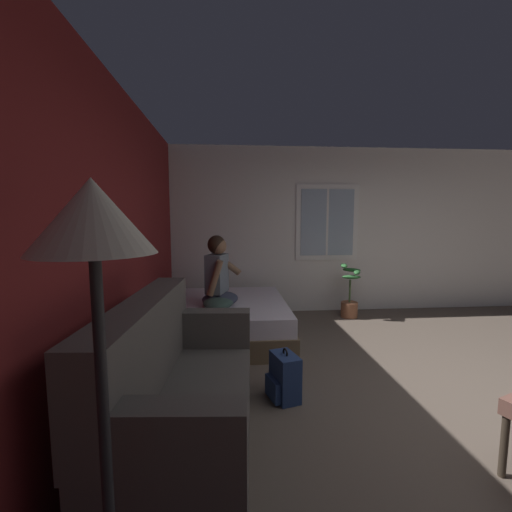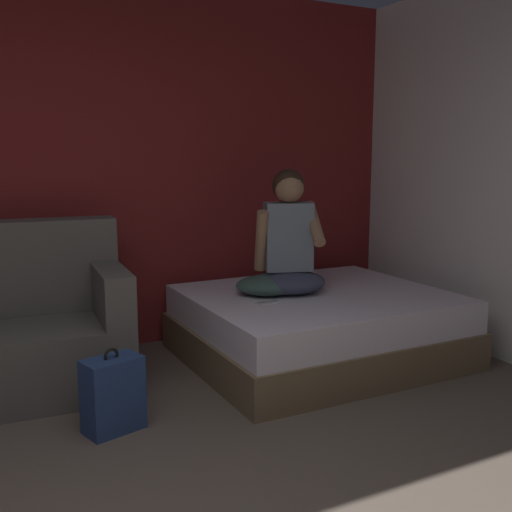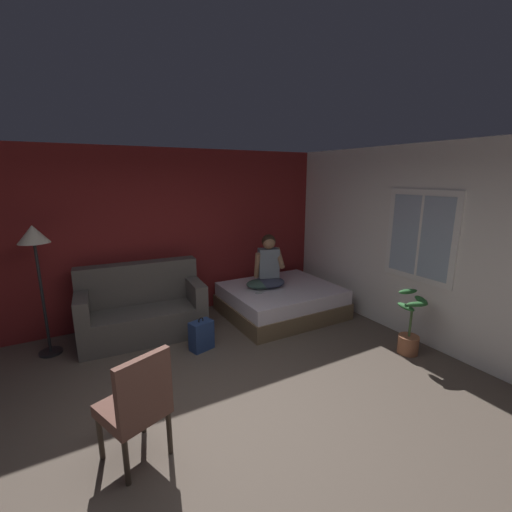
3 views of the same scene
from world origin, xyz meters
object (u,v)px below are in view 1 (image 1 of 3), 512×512
Objects in this scene: person_seated at (218,277)px; throw_pillow at (218,302)px; couch at (178,394)px; potted_plant at (350,298)px; floor_lamp at (96,271)px; backpack at (284,378)px; bed at (228,319)px; cell_phone at (236,310)px.

person_seated is 0.32m from throw_pillow.
couch reaches higher than potted_plant.
potted_plant is (4.10, -2.30, -1.13)m from floor_lamp.
person_seated is 1.67m from backpack.
bed is 0.64m from person_seated.
throw_pillow reaches higher than cell_phone.
bed is at bearing -8.85° from couch.
floor_lamp reaches higher than cell_phone.
cell_phone is 2.18m from potted_plant.
person_seated is 1.91× the size of backpack.
floor_lamp is at bearing 174.86° from throw_pillow.
floor_lamp is (-1.77, 0.87, 1.24)m from backpack.
potted_plant is at bearing 26.88° from cell_phone.
backpack is 2.74m from potted_plant.
potted_plant reaches higher than cell_phone.
cell_phone is at bearing 18.55° from backpack.
couch is 1.58m from floor_lamp.
bed is at bearing -18.93° from throw_pillow.
person_seated reaches higher than bed.
floor_lamp reaches higher than bed.
cell_phone is 0.17× the size of potted_plant.
floor_lamp is (-3.04, 0.27, 0.88)m from throw_pillow.
potted_plant is (0.91, -2.03, -0.53)m from person_seated.
floor_lamp reaches higher than person_seated.
throw_pillow is at bearing 141.35° from cell_phone.
floor_lamp reaches higher than throw_pillow.
couch is 1.87m from throw_pillow.
backpack is at bearing -157.31° from person_seated.
cell_phone is (1.72, -0.44, 0.09)m from couch.
person_seated reaches higher than throw_pillow.
backpack is 3.18× the size of cell_phone.
person_seated is 0.50m from cell_phone.
potted_plant is at bearing -29.35° from floor_lamp.
person_seated reaches higher than cell_phone.
potted_plant is (0.73, -1.92, 0.07)m from bed.
cell_phone is at bearing 123.29° from potted_plant.
backpack is 0.54× the size of potted_plant.
couch is 2.07× the size of potted_plant.
couch reaches higher than backpack.
cell_phone is at bearing -167.64° from bed.
bed is 3.93× the size of backpack.
throw_pillow is 2.30m from potted_plant.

